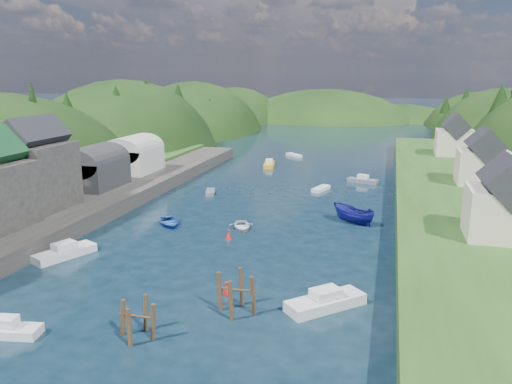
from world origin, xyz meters
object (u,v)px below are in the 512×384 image
(channel_buoy_far, at_px, (229,235))
(channel_buoy_near, at_px, (227,288))
(piling_cluster_near, at_px, (138,323))
(piling_cluster_far, at_px, (236,296))

(channel_buoy_far, bearing_deg, channel_buoy_near, -72.51)
(channel_buoy_near, bearing_deg, piling_cluster_near, -114.09)
(piling_cluster_near, relative_size, piling_cluster_far, 0.88)
(piling_cluster_far, distance_m, channel_buoy_near, 3.61)
(channel_buoy_near, xyz_separation_m, channel_buoy_far, (-4.33, 13.75, 0.00))
(channel_buoy_near, distance_m, channel_buoy_far, 14.42)
(piling_cluster_near, xyz_separation_m, piling_cluster_far, (5.64, 5.54, 0.23))
(piling_cluster_near, bearing_deg, channel_buoy_far, 91.32)
(channel_buoy_near, relative_size, channel_buoy_far, 1.00)
(piling_cluster_far, bearing_deg, channel_buoy_near, 121.29)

